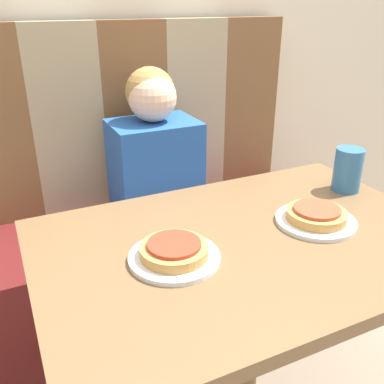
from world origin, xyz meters
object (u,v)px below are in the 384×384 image
(pizza_left, at_px, (174,249))
(drinking_cup, at_px, (348,170))
(plate_left, at_px, (174,257))
(plate_right, at_px, (315,221))
(pizza_right, at_px, (316,214))
(person, at_px, (154,151))

(pizza_left, distance_m, drinking_cup, 0.66)
(plate_left, bearing_deg, drinking_cup, 11.79)
(drinking_cup, bearing_deg, plate_right, -149.72)
(pizza_left, bearing_deg, drinking_cup, 11.79)
(plate_left, height_order, plate_right, same)
(pizza_right, xyz_separation_m, drinking_cup, (0.23, 0.14, 0.04))
(plate_left, relative_size, plate_right, 1.00)
(plate_right, bearing_deg, drinking_cup, 30.28)
(pizza_left, bearing_deg, person, 73.06)
(plate_left, bearing_deg, plate_right, 0.00)
(plate_right, relative_size, pizza_left, 1.34)
(person, height_order, plate_left, person)
(person, relative_size, plate_right, 2.73)
(plate_left, relative_size, drinking_cup, 1.58)
(pizza_left, xyz_separation_m, drinking_cup, (0.65, 0.14, 0.04))
(person, bearing_deg, plate_left, -106.94)
(pizza_left, height_order, pizza_right, same)
(pizza_left, height_order, drinking_cup, drinking_cup)
(person, relative_size, plate_left, 2.73)
(plate_right, bearing_deg, plate_left, 180.00)
(pizza_left, bearing_deg, plate_left, 0.00)
(person, bearing_deg, drinking_cup, -51.26)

